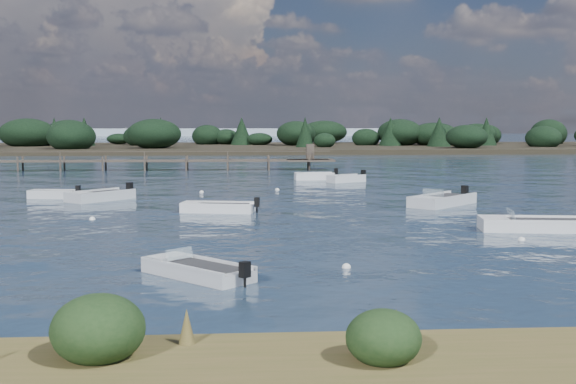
{
  "coord_description": "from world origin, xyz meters",
  "views": [
    {
      "loc": [
        -3.18,
        -27.77,
        5.13
      ],
      "look_at": [
        -0.51,
        14.0,
        1.0
      ],
      "focal_mm": 45.0,
      "sensor_mm": 36.0,
      "label": 1
    }
  ],
  "objects": [
    {
      "name": "buoy_extra_a",
      "position": [
        -6.1,
        24.08,
        0.0
      ],
      "size": [
        0.32,
        0.32,
        0.32
      ],
      "primitive_type": "sphere",
      "color": "silver",
      "rests_on": "ground"
    },
    {
      "name": "dinghy_mid_white_b",
      "position": [
        9.01,
        15.24,
        0.18
      ],
      "size": [
        4.99,
        4.98,
        1.38
      ],
      "color": "silver",
      "rests_on": "ground"
    },
    {
      "name": "buoy_c",
      "position": [
        -11.0,
        10.08,
        0.0
      ],
      "size": [
        0.32,
        0.32,
        0.32
      ],
      "primitive_type": "sphere",
      "color": "silver",
      "rests_on": "ground"
    },
    {
      "name": "dinghy_near_olive",
      "position": [
        -4.69,
        -4.2,
        0.14
      ],
      "size": [
        3.94,
        4.0,
        1.08
      ],
      "color": "silver",
      "rests_on": "ground"
    },
    {
      "name": "tender_far_grey",
      "position": [
        -15.79,
        20.94,
        0.15
      ],
      "size": [
        3.47,
        1.65,
        1.1
      ],
      "color": "silver",
      "rests_on": "ground"
    },
    {
      "name": "buoy_a",
      "position": [
        0.45,
        -3.07,
        0.0
      ],
      "size": [
        0.32,
        0.32,
        0.32
      ],
      "primitive_type": "sphere",
      "color": "silver",
      "rests_on": "ground"
    },
    {
      "name": "jetty",
      "position": [
        -21.74,
        47.99,
        0.98
      ],
      "size": [
        64.5,
        3.2,
        3.4
      ],
      "color": "#473D34",
      "rests_on": "ground"
    },
    {
      "name": "dinghy_extra_a",
      "position": [
        -12.37,
        19.4,
        0.17
      ],
      "size": [
        4.25,
        4.46,
        1.29
      ],
      "color": "silver",
      "rests_on": "ground"
    },
    {
      "name": "ground",
      "position": [
        0.0,
        60.0,
        0.0
      ],
      "size": [
        400.0,
        400.0,
        0.0
      ],
      "primitive_type": "plane",
      "color": "#172637",
      "rests_on": "ground"
    },
    {
      "name": "shore_lip",
      "position": [
        0.0,
        -12.2,
        0.0
      ],
      "size": [
        160.0,
        0.6,
        0.3
      ],
      "primitive_type": "cube",
      "color": "black",
      "rests_on": "ground"
    },
    {
      "name": "buoy_b",
      "position": [
        8.82,
        2.21,
        0.0
      ],
      "size": [
        0.32,
        0.32,
        0.32
      ],
      "primitive_type": "sphere",
      "color": "silver",
      "rests_on": "ground"
    },
    {
      "name": "tender_far_white",
      "position": [
        3.13,
        34.78,
        0.18
      ],
      "size": [
        3.81,
        1.58,
        1.29
      ],
      "color": "silver",
      "rests_on": "ground"
    },
    {
      "name": "dinghy_mid_white_a",
      "position": [
        10.52,
        4.95,
        0.17
      ],
      "size": [
        5.55,
        2.64,
        1.27
      ],
      "color": "silver",
      "rests_on": "ground"
    },
    {
      "name": "tender_far_grey_b",
      "position": [
        5.59,
        32.32,
        0.18
      ],
      "size": [
        3.55,
        2.69,
        1.24
      ],
      "color": "silver",
      "rests_on": "ground"
    },
    {
      "name": "far_headland",
      "position": [
        25.0,
        100.0,
        1.96
      ],
      "size": [
        190.0,
        40.0,
        5.8
      ],
      "color": "black",
      "rests_on": "ground"
    },
    {
      "name": "buoy_e",
      "position": [
        -0.58,
        25.56,
        0.0
      ],
      "size": [
        0.32,
        0.32,
        0.32
      ],
      "primitive_type": "sphere",
      "color": "silver",
      "rests_on": "ground"
    },
    {
      "name": "dinghy_mid_grey",
      "position": [
        -4.56,
        12.81,
        0.15
      ],
      "size": [
        4.49,
        2.28,
        1.11
      ],
      "color": "silver",
      "rests_on": "ground"
    }
  ]
}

